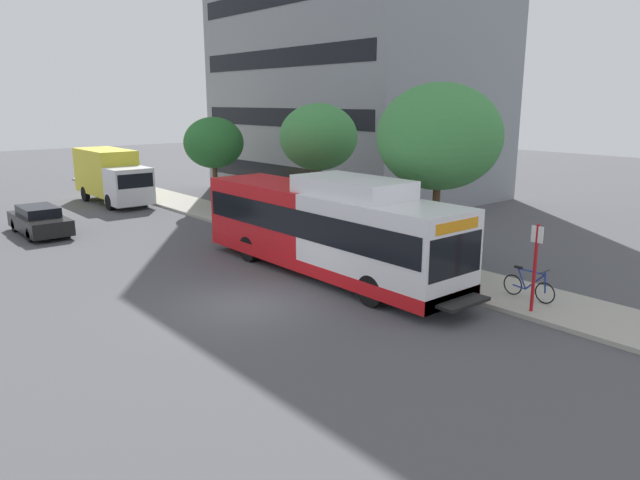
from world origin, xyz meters
The scene contains 11 objects.
ground_plane centered at (0.00, 8.00, 0.00)m, with size 120.00×120.00×0.00m, color #4C4C51.
sidewalk_curb centered at (7.00, 6.00, 0.07)m, with size 3.00×56.00×0.14m, color #A8A399.
transit_bus centered at (4.04, 0.96, 1.70)m, with size 2.58×12.25×3.65m.
bus_stop_sign_pole centered at (5.95, -6.12, 1.65)m, with size 0.10×0.36×2.60m.
bicycle_parked centered at (6.84, -5.47, 0.56)m, with size 0.52×1.76×1.02m.
street_tree_near_stop centered at (7.77, -0.96, 4.87)m, with size 4.51×4.51×6.66m.
street_tree_mid_block centered at (8.03, 6.15, 4.52)m, with size 3.55×3.55×5.91m.
street_tree_far_block centered at (7.72, 15.10, 3.82)m, with size 3.39×3.39×5.13m.
parked_car_far_lane centered at (-2.02, 14.60, 0.66)m, with size 1.80×4.50×1.33m.
box_truck_background centered at (3.90, 20.98, 1.74)m, with size 2.32×7.01×3.25m.
lattice_comm_tower centered at (21.43, 28.38, 10.28)m, with size 1.10×1.10×30.75m.
Camera 1 is at (-9.23, -14.66, 6.12)m, focal length 33.01 mm.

